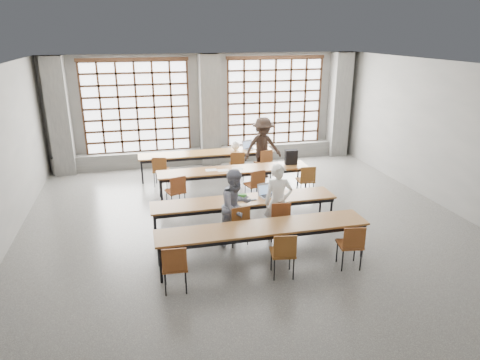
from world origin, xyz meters
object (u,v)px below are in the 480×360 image
object	(u,v)px
chair_back_left	(160,168)
chair_front_left	(238,221)
laptop_front	(267,193)
chair_back_right	(264,161)
chair_front_right	(279,216)
phone	(254,200)
chair_mid_right	(307,178)
chair_mid_left	(176,189)
desk_row_a	(207,154)
student_male	(278,202)
desk_row_b	(234,171)
plastic_bag	(235,145)
chair_near_mid	(284,251)
desk_row_c	(244,202)
red_pouch	(175,263)
chair_mid_centre	(256,182)
backpack	(291,157)
green_box	(241,196)
student_female	(236,207)
desk_row_d	(263,230)
laptop_back	(249,147)
mouse	(286,195)
chair_near_right	(352,242)
chair_back_mid	(237,163)
chair_near_left	(175,264)
student_back	(263,148)

from	to	relation	value
chair_back_left	chair_front_left	size ratio (longest dim) A/B	1.00
laptop_front	chair_back_right	bearing A→B (deg)	73.91
chair_front_right	phone	world-z (taller)	chair_front_right
chair_mid_right	chair_mid_left	bearing A→B (deg)	179.95
desk_row_a	chair_front_left	size ratio (longest dim) A/B	4.55
student_male	desk_row_a	bearing A→B (deg)	108.63
desk_row_b	plastic_bag	xyz separation A→B (m)	(0.47, 1.82, 0.21)
desk_row_a	chair_near_mid	bearing A→B (deg)	-86.53
desk_row_c	red_pouch	distance (m)	2.58
chair_mid_centre	desk_row_a	bearing A→B (deg)	109.46
backpack	plastic_bag	world-z (taller)	backpack
desk_row_a	green_box	bearing A→B (deg)	-88.29
desk_row_b	chair_mid_right	world-z (taller)	chair_mid_right
desk_row_a	desk_row_c	bearing A→B (deg)	-87.60
chair_near_mid	chair_front_left	bearing A→B (deg)	108.97
phone	backpack	xyz separation A→B (m)	(1.69, 2.29, 0.19)
student_female	chair_back_right	bearing A→B (deg)	37.35
chair_front_right	green_box	size ratio (longest dim) A/B	3.52
chair_near_mid	student_male	xyz separation A→B (m)	(0.40, 1.52, 0.27)
desk_row_d	chair_back_right	size ratio (longest dim) A/B	4.55
laptop_back	chair_front_left	bearing A→B (deg)	-107.32
desk_row_c	chair_mid_right	size ratio (longest dim) A/B	4.55
mouse	green_box	xyz separation A→B (m)	(-1.00, 0.10, 0.03)
chair_front_left	chair_near_right	world-z (taller)	same
chair_back_mid	chair_mid_left	world-z (taller)	same
chair_near_right	backpack	size ratio (longest dim) A/B	2.20
chair_front_right	backpack	xyz separation A→B (m)	(1.27, 2.82, 0.39)
chair_back_right	chair_near_mid	bearing A→B (deg)	-103.35
chair_back_mid	backpack	bearing A→B (deg)	-41.38
desk_row_a	chair_near_left	world-z (taller)	chair_near_left
desk_row_d	student_male	xyz separation A→B (m)	(0.59, 0.89, 0.14)
backpack	mouse	bearing A→B (deg)	-108.71
chair_back_left	laptop_back	world-z (taller)	laptop_back
desk_row_a	plastic_bag	xyz separation A→B (m)	(0.90, 0.05, 0.21)
desk_row_b	chair_front_left	bearing A→B (deg)	-101.23
chair_front_right	student_back	distance (m)	4.14
chair_mid_left	chair_near_mid	xyz separation A→B (m)	(1.51, -3.53, 0.00)
laptop_front	mouse	distance (m)	0.43
desk_row_c	chair_back_mid	world-z (taller)	chair_back_mid
chair_mid_left	green_box	bearing A→B (deg)	-48.65
chair_near_right	mouse	world-z (taller)	chair_near_right
chair_back_mid	laptop_back	bearing A→B (deg)	53.69
chair_back_right	chair_mid_left	bearing A→B (deg)	-147.37
student_back	chair_mid_right	bearing A→B (deg)	-79.54
chair_near_right	chair_front_right	bearing A→B (deg)	123.01
chair_back_left	chair_back_right	size ratio (longest dim) A/B	1.00
chair_back_left	student_back	distance (m)	3.04
chair_near_right	student_female	xyz separation A→B (m)	(-1.80, 1.52, 0.26)
chair_mid_right	backpack	xyz separation A→B (m)	(-0.19, 0.68, 0.39)
chair_mid_right	student_male	world-z (taller)	student_male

